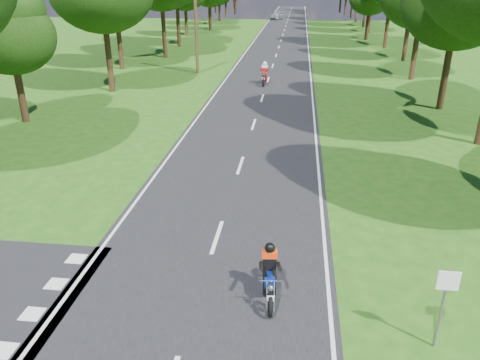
# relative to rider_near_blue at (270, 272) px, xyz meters

# --- Properties ---
(ground) EXTENTS (160.00, 160.00, 0.00)m
(ground) POSITION_rel_rider_near_blue_xyz_m (-1.79, 0.72, -0.74)
(ground) COLOR #1C4F12
(ground) RESTS_ON ground
(main_road) EXTENTS (7.00, 140.00, 0.02)m
(main_road) POSITION_rel_rider_near_blue_xyz_m (-1.79, 50.72, -0.73)
(main_road) COLOR black
(main_road) RESTS_ON ground
(road_markings) EXTENTS (7.40, 140.00, 0.01)m
(road_markings) POSITION_rel_rider_near_blue_xyz_m (-1.92, 48.84, -0.71)
(road_markings) COLOR silver
(road_markings) RESTS_ON main_road
(telegraph_pole) EXTENTS (1.20, 0.26, 8.00)m
(telegraph_pole) POSITION_rel_rider_near_blue_xyz_m (-7.79, 28.72, 3.33)
(telegraph_pole) COLOR #382616
(telegraph_pole) RESTS_ON ground
(road_sign) EXTENTS (0.45, 0.07, 2.00)m
(road_sign) POSITION_rel_rider_near_blue_xyz_m (3.71, -1.30, 0.60)
(road_sign) COLOR slate
(road_sign) RESTS_ON ground
(rider_near_blue) EXTENTS (0.74, 1.77, 1.44)m
(rider_near_blue) POSITION_rel_rider_near_blue_xyz_m (0.00, 0.00, 0.00)
(rider_near_blue) COLOR navy
(rider_near_blue) RESTS_ON main_road
(rider_far_red) EXTENTS (0.67, 1.97, 1.64)m
(rider_far_red) POSITION_rel_rider_near_blue_xyz_m (-1.98, 24.98, 0.10)
(rider_far_red) COLOR #950C0B
(rider_far_red) RESTS_ON main_road
(distant_car) EXTENTS (2.73, 4.33, 1.37)m
(distant_car) POSITION_rel_rider_near_blue_xyz_m (-3.78, 80.56, -0.03)
(distant_car) COLOR #B0B3B8
(distant_car) RESTS_ON main_road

